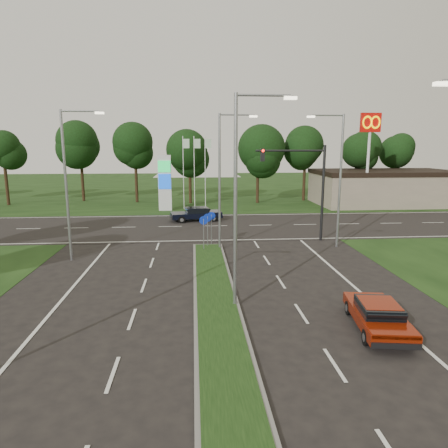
{
  "coord_description": "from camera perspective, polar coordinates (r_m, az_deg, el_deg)",
  "views": [
    {
      "loc": [
        -0.94,
        -10.4,
        6.9
      ],
      "look_at": [
        0.91,
        13.64,
        2.2
      ],
      "focal_mm": 32.0,
      "sensor_mm": 36.0,
      "label": 1
    }
  ],
  "objects": [
    {
      "name": "treeline_far",
      "position": [
        50.34,
        -3.29,
        10.93
      ],
      "size": [
        6.0,
        6.0,
        9.9
      ],
      "color": "black",
      "rests_on": "ground"
    },
    {
      "name": "mcdonalds_sign",
      "position": [
        46.42,
        20.1,
        11.72
      ],
      "size": [
        2.2,
        0.47,
        10.4
      ],
      "color": "silver",
      "rests_on": "ground"
    },
    {
      "name": "commercial_building",
      "position": [
        51.99,
        21.87,
        4.83
      ],
      "size": [
        16.0,
        9.0,
        4.0
      ],
      "primitive_type": "cube",
      "color": "gray",
      "rests_on": "ground"
    },
    {
      "name": "traffic_signal",
      "position": [
        29.62,
        11.61,
        6.46
      ],
      "size": [
        5.1,
        0.42,
        7.0
      ],
      "color": "black",
      "rests_on": "ground"
    },
    {
      "name": "median_kerb",
      "position": [
        15.97,
        -0.63,
        -14.34
      ],
      "size": [
        2.0,
        26.0,
        0.12
      ],
      "primitive_type": "cube",
      "color": "slate",
      "rests_on": "ground"
    },
    {
      "name": "streetlight_right_far",
      "position": [
        28.19,
        15.93,
        6.91
      ],
      "size": [
        2.53,
        0.22,
        9.0
      ],
      "rotation": [
        0.0,
        0.0,
        3.14
      ],
      "color": "gray",
      "rests_on": "ground"
    },
    {
      "name": "streetlight_median_far",
      "position": [
        26.53,
        -0.21,
        7.09
      ],
      "size": [
        2.53,
        0.22,
        9.0
      ],
      "color": "gray",
      "rests_on": "ground"
    },
    {
      "name": "verge_far",
      "position": [
        65.76,
        -3.59,
        4.99
      ],
      "size": [
        160.0,
        50.0,
        0.02
      ],
      "primitive_type": "cube",
      "color": "black",
      "rests_on": "ground"
    },
    {
      "name": "streetlight_median_near",
      "position": [
        16.61,
        2.34,
        4.73
      ],
      "size": [
        2.53,
        0.22,
        9.0
      ],
      "color": "gray",
      "rests_on": "ground"
    },
    {
      "name": "navy_sedan",
      "position": [
        37.53,
        -3.98,
        1.48
      ],
      "size": [
        4.91,
        2.66,
        1.28
      ],
      "rotation": [
        0.0,
        0.0,
        1.74
      ],
      "color": "black",
      "rests_on": "ground"
    },
    {
      "name": "median_signs",
      "position": [
        27.31,
        -2.36,
        0.07
      ],
      "size": [
        1.16,
        1.76,
        2.38
      ],
      "color": "gray",
      "rests_on": "ground"
    },
    {
      "name": "streetlight_left_far",
      "position": [
        25.55,
        -21.27,
        6.2
      ],
      "size": [
        2.53,
        0.22,
        9.0
      ],
      "color": "gray",
      "rests_on": "ground"
    },
    {
      "name": "cross_road",
      "position": [
        35.09,
        -2.79,
        -0.32
      ],
      "size": [
        160.0,
        12.0,
        0.02
      ],
      "primitive_type": "cube",
      "color": "black",
      "rests_on": "ground"
    },
    {
      "name": "red_sedan",
      "position": [
        16.64,
        21.11,
        -11.98
      ],
      "size": [
        2.25,
        4.3,
        1.13
      ],
      "rotation": [
        0.0,
        0.0,
        -0.15
      ],
      "color": "maroon",
      "rests_on": "ground"
    },
    {
      "name": "ground",
      "position": [
        12.51,
        0.69,
        -22.44
      ],
      "size": [
        160.0,
        160.0,
        0.0
      ],
      "primitive_type": "plane",
      "color": "black",
      "rests_on": "ground"
    },
    {
      "name": "gas_pylon",
      "position": [
        43.69,
        -8.18,
        6.06
      ],
      "size": [
        5.8,
        1.26,
        8.0
      ],
      "color": "silver",
      "rests_on": "ground"
    }
  ]
}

